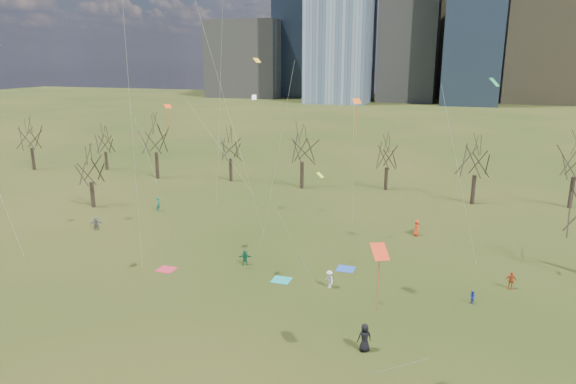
% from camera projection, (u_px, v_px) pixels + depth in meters
% --- Properties ---
extents(ground, '(500.00, 500.00, 0.00)m').
position_uv_depth(ground, '(237.00, 323.00, 37.70)').
color(ground, black).
rests_on(ground, ground).
extents(downtown_skyline, '(212.50, 78.00, 118.00)m').
position_uv_depth(downtown_skyline, '(425.00, 9.00, 222.05)').
color(downtown_skyline, slate).
rests_on(downtown_skyline, ground).
extents(bare_tree_row, '(113.04, 29.80, 9.50)m').
position_uv_depth(bare_tree_row, '(345.00, 154.00, 70.37)').
color(bare_tree_row, black).
rests_on(bare_tree_row, ground).
extents(blanket_teal, '(1.60, 1.50, 0.03)m').
position_uv_depth(blanket_teal, '(281.00, 280.00, 45.01)').
color(blanket_teal, teal).
rests_on(blanket_teal, ground).
extents(blanket_navy, '(1.60, 1.50, 0.03)m').
position_uv_depth(blanket_navy, '(346.00, 269.00, 47.38)').
color(blanket_navy, '#254DB0').
rests_on(blanket_navy, ground).
extents(blanket_crimson, '(1.60, 1.50, 0.03)m').
position_uv_depth(blanket_crimson, '(166.00, 269.00, 47.25)').
color(blanket_crimson, '#C4273B').
rests_on(blanket_crimson, ground).
extents(person_5, '(1.43, 0.79, 1.47)m').
position_uv_depth(person_5, '(245.00, 258.00, 48.14)').
color(person_5, '#176943').
rests_on(person_5, ground).
extents(person_6, '(1.14, 1.00, 1.96)m').
position_uv_depth(person_6, '(365.00, 338.00, 33.93)').
color(person_6, black).
rests_on(person_6, ground).
extents(person_8, '(0.66, 0.69, 1.13)m').
position_uv_depth(person_8, '(472.00, 298.00, 40.51)').
color(person_8, '#2940B2').
rests_on(person_8, ground).
extents(person_9, '(1.12, 1.11, 1.55)m').
position_uv_depth(person_9, '(329.00, 279.00, 43.36)').
color(person_9, silver).
rests_on(person_9, ground).
extents(person_10, '(0.94, 0.45, 1.55)m').
position_uv_depth(person_10, '(511.00, 280.00, 43.12)').
color(person_10, '#BE411B').
rests_on(person_10, ground).
extents(person_11, '(1.38, 1.27, 1.54)m').
position_uv_depth(person_11, '(96.00, 223.00, 57.96)').
color(person_11, slate).
rests_on(person_11, ground).
extents(person_12, '(0.79, 1.00, 1.80)m').
position_uv_depth(person_12, '(417.00, 228.00, 56.02)').
color(person_12, '#E74119').
rests_on(person_12, ground).
extents(person_13, '(0.64, 0.77, 1.80)m').
position_uv_depth(person_13, '(158.00, 204.00, 65.07)').
color(person_13, '#197157').
rests_on(person_13, ground).
extents(kites_airborne, '(62.49, 43.35, 33.81)m').
position_uv_depth(kites_airborne, '(335.00, 132.00, 41.26)').
color(kites_airborne, '#FF4515').
rests_on(kites_airborne, ground).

